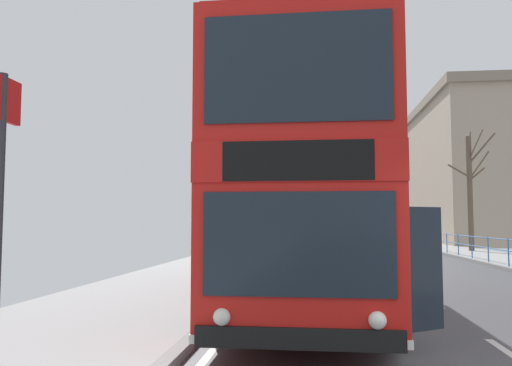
% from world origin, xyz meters
% --- Properties ---
extents(double_decker_bus_main, '(3.18, 10.64, 4.44)m').
position_xyz_m(double_decker_bus_main, '(-2.70, 6.49, 2.32)').
color(double_decker_bus_main, red).
rests_on(double_decker_bus_main, ground).
extents(bare_tree_far_00, '(2.41, 2.36, 6.99)m').
position_xyz_m(bare_tree_far_00, '(6.30, 26.22, 3.73)').
color(bare_tree_far_00, brown).
rests_on(bare_tree_far_00, ground).
extents(background_building_00, '(13.96, 17.59, 12.07)m').
position_xyz_m(background_building_00, '(13.54, 40.55, 6.06)').
color(background_building_00, gray).
rests_on(background_building_00, ground).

